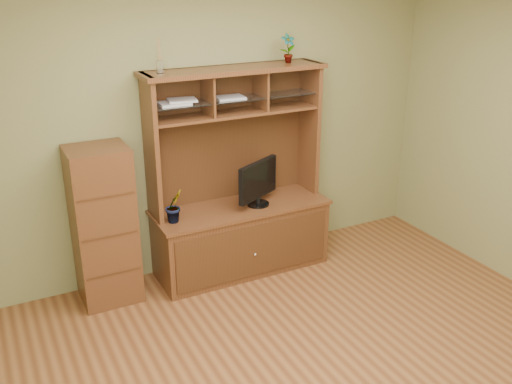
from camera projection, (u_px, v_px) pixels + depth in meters
room at (341, 200)px, 3.54m from camera, size 4.54×4.04×2.74m
media_hutch at (240, 217)px, 5.33m from camera, size 1.66×0.61×1.90m
monitor at (258, 183)px, 5.19m from camera, size 0.49×0.28×0.42m
orchid_plant at (174, 206)px, 4.88m from camera, size 0.20×0.18×0.29m
top_plant at (288, 48)px, 5.06m from camera, size 0.14×0.09×0.26m
reed_diffuser at (160, 59)px, 4.56m from camera, size 0.06×0.06×0.28m
magazines at (195, 100)px, 4.82m from camera, size 0.77×0.22×0.04m
side_cabinet at (104, 226)px, 4.77m from camera, size 0.49×0.45×1.37m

